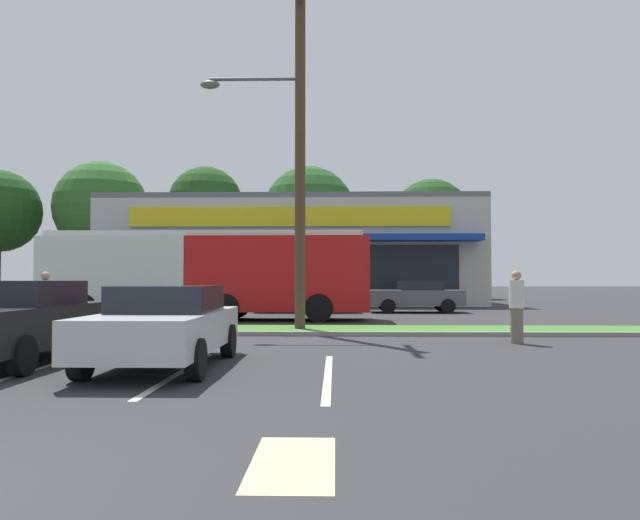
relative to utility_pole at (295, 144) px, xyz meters
name	(u,v)px	position (x,y,z in m)	size (l,w,h in m)	color
grass_median	(221,330)	(-2.14, 0.20, -5.33)	(56.00, 2.20, 0.12)	#427A2D
curb_lip	(213,333)	(-2.14, -1.02, -5.33)	(56.00, 0.24, 0.12)	gray
parking_stripe_1	(64,361)	(-3.88, -6.20, -5.39)	(0.12, 4.80, 0.01)	silver
parking_stripe_2	(180,372)	(-1.38, -7.54, -5.39)	(0.12, 4.80, 0.01)	silver
parking_stripe_3	(328,375)	(1.03, -7.77, -5.39)	(0.12, 4.80, 0.01)	silver
lot_arrow	(293,462)	(0.80, -12.43, -5.39)	(0.70, 1.60, 0.01)	beige
storefront_building	(296,254)	(-1.39, 22.74, -2.23)	(22.03, 14.42, 6.31)	#BCB7AD
tree_left	(101,208)	(-18.24, 33.03, 1.98)	(7.64, 7.64, 11.20)	#473323
tree_mid_left	(205,204)	(-9.10, 30.92, 2.02)	(5.86, 5.86, 10.36)	#473323
tree_mid	(309,212)	(-0.96, 31.94, 1.47)	(7.31, 7.31, 10.53)	#473323
tree_mid_right	(431,219)	(8.78, 31.93, 0.93)	(6.28, 6.28, 9.47)	#473323
utility_pole	(295,144)	(0.00, 0.00, 0.00)	(3.03, 2.40, 10.09)	#4C3826
city_bus	(208,272)	(-3.59, 5.31, -3.63)	(11.97, 2.74, 3.25)	#B71414
car_0	(17,320)	(-4.63, -6.48, -4.62)	(1.95, 4.65, 1.49)	black
car_2	(416,296)	(4.82, 10.67, -4.64)	(4.22, 1.97, 1.42)	#515459
car_3	(306,296)	(-0.20, 10.61, -4.66)	(4.66, 1.95, 1.40)	#0C3F1E
car_5	(165,325)	(-1.80, -6.93, -4.66)	(1.95, 4.54, 1.40)	#B7B7BC
pedestrian_near_bench	(517,307)	(5.42, -2.85, -4.52)	(0.35, 0.35, 1.72)	#726651
pedestrian_by_pole	(45,304)	(-6.43, -1.58, -4.53)	(0.35, 0.35, 1.71)	black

